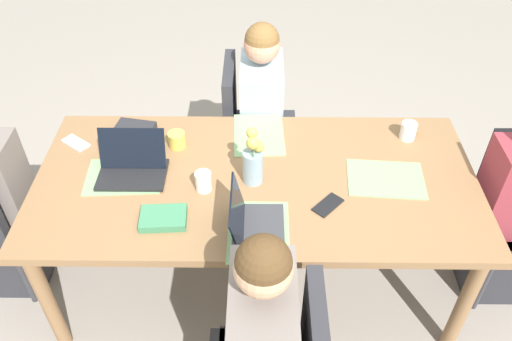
# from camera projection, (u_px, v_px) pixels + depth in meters

# --- Properties ---
(ground_plane) EXTENTS (10.00, 10.00, 0.00)m
(ground_plane) POSITION_uv_depth(u_px,v_px,m) (256.00, 276.00, 2.97)
(ground_plane) COLOR gray
(dining_table) EXTENTS (2.11, 1.00, 0.76)m
(dining_table) POSITION_uv_depth(u_px,v_px,m) (256.00, 190.00, 2.52)
(dining_table) COLOR olive
(dining_table) RESTS_ON ground_plane
(chair_near_right_near) EXTENTS (0.44, 0.44, 0.90)m
(chair_near_right_near) POSITION_uv_depth(u_px,v_px,m) (249.00, 124.00, 3.23)
(chair_near_right_near) COLOR #2D2D33
(chair_near_right_near) RESTS_ON ground_plane
(person_near_right_near) EXTENTS (0.36, 0.40, 1.19)m
(person_near_right_near) POSITION_uv_depth(u_px,v_px,m) (261.00, 126.00, 3.16)
(person_near_right_near) COLOR #2D2D33
(person_near_right_near) RESTS_ON ground_plane
(flower_vase) EXTENTS (0.10, 0.12, 0.28)m
(flower_vase) POSITION_uv_depth(u_px,v_px,m) (253.00, 160.00, 2.37)
(flower_vase) COLOR #8EA8B7
(flower_vase) RESTS_ON dining_table
(placemat_far_left_near) EXTENTS (0.26, 0.36, 0.00)m
(placemat_far_left_near) POSITION_uv_depth(u_px,v_px,m) (259.00, 232.00, 2.21)
(placemat_far_left_near) COLOR #7FAD70
(placemat_far_left_near) RESTS_ON dining_table
(placemat_head_right_left_mid) EXTENTS (0.37, 0.28, 0.00)m
(placemat_head_right_left_mid) POSITION_uv_depth(u_px,v_px,m) (124.00, 176.00, 2.48)
(placemat_head_right_left_mid) COLOR #7FAD70
(placemat_head_right_left_mid) RESTS_ON dining_table
(placemat_head_left_left_far) EXTENTS (0.38, 0.29, 0.00)m
(placemat_head_left_left_far) POSITION_uv_depth(u_px,v_px,m) (386.00, 179.00, 2.46)
(placemat_head_left_left_far) COLOR #7FAD70
(placemat_head_left_left_far) RESTS_ON dining_table
(placemat_near_right_near) EXTENTS (0.28, 0.37, 0.00)m
(placemat_near_right_near) POSITION_uv_depth(u_px,v_px,m) (259.00, 134.00, 2.72)
(placemat_near_right_near) COLOR #7FAD70
(placemat_near_right_near) RESTS_ON dining_table
(laptop_far_left_near) EXTENTS (0.22, 0.32, 0.21)m
(laptop_far_left_near) POSITION_uv_depth(u_px,v_px,m) (252.00, 227.00, 2.18)
(laptop_far_left_near) COLOR #38383D
(laptop_far_left_near) RESTS_ON dining_table
(laptop_head_right_left_mid) EXTENTS (0.32, 0.22, 0.20)m
(laptop_head_right_left_mid) POSITION_uv_depth(u_px,v_px,m) (133.00, 167.00, 2.47)
(laptop_head_right_left_mid) COLOR black
(laptop_head_right_left_mid) RESTS_ON dining_table
(coffee_mug_near_left) EXTENTS (0.08, 0.08, 0.09)m
(coffee_mug_near_left) POSITION_uv_depth(u_px,v_px,m) (408.00, 131.00, 2.67)
(coffee_mug_near_left) COLOR white
(coffee_mug_near_left) RESTS_ON dining_table
(coffee_mug_near_right) EXTENTS (0.09, 0.09, 0.08)m
(coffee_mug_near_right) POSITION_uv_depth(u_px,v_px,m) (177.00, 140.00, 2.63)
(coffee_mug_near_right) COLOR #DBC64C
(coffee_mug_near_right) RESTS_ON dining_table
(coffee_mug_centre_left) EXTENTS (0.08, 0.08, 0.10)m
(coffee_mug_centre_left) POSITION_uv_depth(u_px,v_px,m) (203.00, 181.00, 2.38)
(coffee_mug_centre_left) COLOR white
(coffee_mug_centre_left) RESTS_ON dining_table
(book_red_cover) EXTENTS (0.22, 0.18, 0.04)m
(book_red_cover) POSITION_uv_depth(u_px,v_px,m) (134.00, 130.00, 2.72)
(book_red_cover) COLOR #28282D
(book_red_cover) RESTS_ON dining_table
(book_blue_cover) EXTENTS (0.21, 0.15, 0.04)m
(book_blue_cover) POSITION_uv_depth(u_px,v_px,m) (163.00, 218.00, 2.25)
(book_blue_cover) COLOR #3D7F56
(book_blue_cover) RESTS_ON dining_table
(phone_black) EXTENTS (0.15, 0.16, 0.01)m
(phone_black) POSITION_uv_depth(u_px,v_px,m) (328.00, 205.00, 2.33)
(phone_black) COLOR black
(phone_black) RESTS_ON dining_table
(phone_silver) EXTENTS (0.16, 0.15, 0.01)m
(phone_silver) POSITION_uv_depth(u_px,v_px,m) (76.00, 143.00, 2.67)
(phone_silver) COLOR silver
(phone_silver) RESTS_ON dining_table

